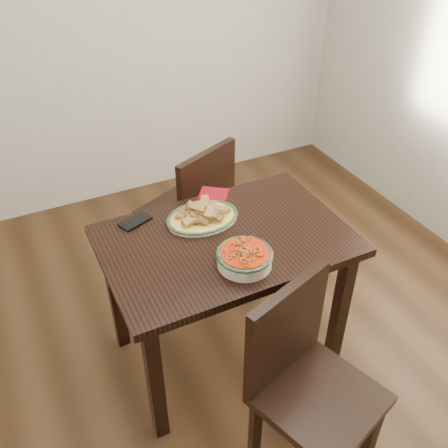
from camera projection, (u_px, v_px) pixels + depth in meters
name	position (u px, v px, depth m)	size (l,w,h in m)	color
floor	(226.00, 348.00, 2.65)	(3.50, 3.50, 0.00)	#311E0F
wall_back	(102.00, 16.00, 3.14)	(3.50, 0.10, 2.60)	beige
dining_table	(226.00, 257.00, 2.27)	(1.09, 0.72, 0.75)	black
chair_far	(194.00, 207.00, 2.84)	(0.55, 0.55, 0.89)	black
chair_near	(305.00, 375.00, 1.92)	(0.53, 0.53, 0.89)	black
fish_plate	(202.00, 212.00, 2.28)	(0.34, 0.26, 0.11)	#EEE1C9
noodle_bowl	(245.00, 256.00, 2.03)	(0.24, 0.24, 0.08)	beige
smartphone	(135.00, 221.00, 2.29)	(0.15, 0.08, 0.01)	black
napkin	(214.00, 194.00, 2.47)	(0.14, 0.11, 0.01)	maroon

